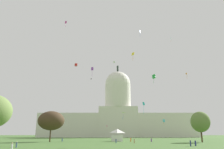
{
  "coord_description": "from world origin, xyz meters",
  "views": [
    {
      "loc": [
        -5.08,
        -38.53,
        3.4
      ],
      "look_at": [
        -5.6,
        70.32,
        32.81
      ],
      "focal_mm": 34.99,
      "sensor_mm": 36.0,
      "label": 1
    }
  ],
  "objects_px": {
    "kite_blue_high": "(141,32)",
    "kite_green_mid": "(155,76)",
    "kite_orange_mid": "(188,74)",
    "kite_turquoise_high": "(172,38)",
    "person_white_mid_left": "(13,147)",
    "person_navy_back_center": "(192,143)",
    "person_denim_lawn_far_left": "(18,145)",
    "tree_west_mid": "(52,121)",
    "kite_white_high": "(115,62)",
    "person_purple_edge_west": "(152,140)",
    "capitol_building": "(119,116)",
    "kite_cyan_low": "(145,105)",
    "person_denim_back_left": "(63,140)",
    "tree_east_mid": "(201,122)",
    "event_tent": "(118,135)",
    "kite_pink_low": "(108,127)",
    "kite_red_mid": "(77,65)",
    "kite_magenta_high": "(67,23)",
    "person_orange_near_tree_east": "(132,140)",
    "person_navy_lawn_far_right": "(197,143)",
    "kite_black_high": "(92,79)",
    "kite_lime_low": "(124,114)",
    "kite_violet_mid": "(93,69)",
    "person_tan_edge_east": "(135,141)",
    "kite_yellow_mid": "(134,54)",
    "kite_cyan_low_b": "(165,121)",
    "person_denim_near_tent": "(117,141)"
  },
  "relations": [
    {
      "from": "person_denim_back_left",
      "to": "person_denim_lawn_far_left",
      "type": "bearing_deg",
      "value": -57.08
    },
    {
      "from": "kite_violet_mid",
      "to": "kite_magenta_high",
      "type": "xyz_separation_m",
      "value": [
        -14.17,
        2.65,
        25.35
      ]
    },
    {
      "from": "person_orange_near_tree_east",
      "to": "kite_cyan_low_b",
      "type": "bearing_deg",
      "value": -51.49
    },
    {
      "from": "kite_magenta_high",
      "to": "kite_turquoise_high",
      "type": "relative_size",
      "value": 1.19
    },
    {
      "from": "tree_west_mid",
      "to": "person_orange_near_tree_east",
      "type": "distance_m",
      "value": 34.29
    },
    {
      "from": "kite_yellow_mid",
      "to": "kite_magenta_high",
      "type": "bearing_deg",
      "value": 49.6
    },
    {
      "from": "kite_orange_mid",
      "to": "kite_turquoise_high",
      "type": "xyz_separation_m",
      "value": [
        -4.85,
        6.82,
        23.63
      ]
    },
    {
      "from": "person_orange_near_tree_east",
      "to": "kite_orange_mid",
      "type": "xyz_separation_m",
      "value": [
        32.1,
        18.06,
        33.48
      ]
    },
    {
      "from": "kite_cyan_low",
      "to": "person_denim_back_left",
      "type": "bearing_deg",
      "value": 71.97
    },
    {
      "from": "kite_yellow_mid",
      "to": "kite_red_mid",
      "type": "distance_m",
      "value": 22.04
    },
    {
      "from": "event_tent",
      "to": "kite_pink_low",
      "type": "xyz_separation_m",
      "value": [
        -6.37,
        77.24,
        5.82
      ]
    },
    {
      "from": "kite_cyan_low",
      "to": "kite_violet_mid",
      "type": "bearing_deg",
      "value": 65.03
    },
    {
      "from": "capitol_building",
      "to": "event_tent",
      "type": "bearing_deg",
      "value": -91.79
    },
    {
      "from": "kite_lime_low",
      "to": "kite_orange_mid",
      "type": "bearing_deg",
      "value": 154.99
    },
    {
      "from": "person_navy_back_center",
      "to": "person_denim_lawn_far_left",
      "type": "xyz_separation_m",
      "value": [
        -44.77,
        -4.97,
        -0.15
      ]
    },
    {
      "from": "kite_pink_low",
      "to": "kite_green_mid",
      "type": "bearing_deg",
      "value": -35.14
    },
    {
      "from": "person_purple_edge_west",
      "to": "kite_cyan_low_b",
      "type": "distance_m",
      "value": 34.14
    },
    {
      "from": "kite_orange_mid",
      "to": "kite_white_high",
      "type": "relative_size",
      "value": 2.13
    },
    {
      "from": "capitol_building",
      "to": "tree_east_mid",
      "type": "bearing_deg",
      "value": -74.9
    },
    {
      "from": "kite_magenta_high",
      "to": "person_denim_lawn_far_left",
      "type": "bearing_deg",
      "value": 95.47
    },
    {
      "from": "person_denim_near_tent",
      "to": "person_white_mid_left",
      "type": "distance_m",
      "value": 45.12
    },
    {
      "from": "person_white_mid_left",
      "to": "kite_blue_high",
      "type": "height_order",
      "value": "kite_blue_high"
    },
    {
      "from": "person_navy_lawn_far_right",
      "to": "kite_black_high",
      "type": "bearing_deg",
      "value": -80.63
    },
    {
      "from": "person_navy_back_center",
      "to": "kite_cyan_low",
      "type": "xyz_separation_m",
      "value": [
        -8.85,
        23.27,
        13.25
      ]
    },
    {
      "from": "event_tent",
      "to": "kite_magenta_high",
      "type": "xyz_separation_m",
      "value": [
        -25.59,
        -1.26,
        54.57
      ]
    },
    {
      "from": "person_denim_back_left",
      "to": "kite_orange_mid",
      "type": "xyz_separation_m",
      "value": [
        61.43,
        14.55,
        33.62
      ]
    },
    {
      "from": "kite_cyan_low",
      "to": "capitol_building",
      "type": "bearing_deg",
      "value": 7.01
    },
    {
      "from": "capitol_building",
      "to": "person_denim_lawn_far_left",
      "type": "distance_m",
      "value": 147.02
    },
    {
      "from": "kite_blue_high",
      "to": "kite_green_mid",
      "type": "distance_m",
      "value": 47.05
    },
    {
      "from": "kite_black_high",
      "to": "kite_violet_mid",
      "type": "distance_m",
      "value": 67.31
    },
    {
      "from": "tree_west_mid",
      "to": "person_denim_lawn_far_left",
      "type": "height_order",
      "value": "tree_west_mid"
    },
    {
      "from": "tree_west_mid",
      "to": "person_navy_lawn_far_right",
      "type": "bearing_deg",
      "value": -31.71
    },
    {
      "from": "person_purple_edge_west",
      "to": "kite_green_mid",
      "type": "relative_size",
      "value": 0.5
    },
    {
      "from": "person_denim_back_left",
      "to": "kite_blue_high",
      "type": "distance_m",
      "value": 66.0
    },
    {
      "from": "person_denim_lawn_far_left",
      "to": "kite_magenta_high",
      "type": "bearing_deg",
      "value": 68.65
    },
    {
      "from": "kite_turquoise_high",
      "to": "tree_west_mid",
      "type": "bearing_deg",
      "value": 178.28
    },
    {
      "from": "kite_blue_high",
      "to": "kite_magenta_high",
      "type": "distance_m",
      "value": 38.67
    },
    {
      "from": "person_navy_back_center",
      "to": "kite_turquoise_high",
      "type": "xyz_separation_m",
      "value": [
        13.92,
        58.04,
        57.07
      ]
    },
    {
      "from": "person_denim_lawn_far_left",
      "to": "kite_turquoise_high",
      "type": "bearing_deg",
      "value": 26.13
    },
    {
      "from": "tree_west_mid",
      "to": "person_orange_near_tree_east",
      "type": "xyz_separation_m",
      "value": [
        33.39,
        1.12,
        -7.74
      ]
    },
    {
      "from": "kite_pink_low",
      "to": "kite_cyan_low_b",
      "type": "relative_size",
      "value": 1.44
    },
    {
      "from": "person_tan_edge_east",
      "to": "person_navy_lawn_far_right",
      "type": "xyz_separation_m",
      "value": [
        15.28,
        -17.18,
        0.04
      ]
    },
    {
      "from": "person_purple_edge_west",
      "to": "capitol_building",
      "type": "bearing_deg",
      "value": 102.24
    },
    {
      "from": "person_navy_back_center",
      "to": "kite_red_mid",
      "type": "xyz_separation_m",
      "value": [
        -34.94,
        17.99,
        27.88
      ]
    },
    {
      "from": "person_orange_near_tree_east",
      "to": "kite_blue_high",
      "type": "bearing_deg",
      "value": -49.79
    },
    {
      "from": "tree_west_mid",
      "to": "person_purple_edge_west",
      "type": "bearing_deg",
      "value": 1.38
    },
    {
      "from": "person_tan_edge_east",
      "to": "kite_pink_low",
      "type": "distance_m",
      "value": 98.04
    },
    {
      "from": "person_denim_back_left",
      "to": "kite_black_high",
      "type": "relative_size",
      "value": 1.51
    },
    {
      "from": "person_purple_edge_west",
      "to": "kite_orange_mid",
      "type": "distance_m",
      "value": 44.87
    },
    {
      "from": "person_navy_lawn_far_right",
      "to": "person_purple_edge_west",
      "type": "xyz_separation_m",
      "value": [
        -6.84,
        31.14,
        -0.04
      ]
    }
  ]
}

